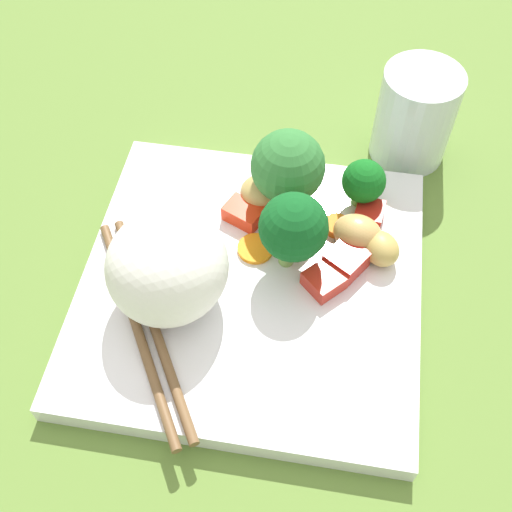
# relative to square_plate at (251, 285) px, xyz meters

# --- Properties ---
(ground_plane) EXTENTS (1.10, 1.10, 0.02)m
(ground_plane) POSITION_rel_square_plate_xyz_m (0.00, 0.00, -0.02)
(ground_plane) COLOR olive
(square_plate) EXTENTS (0.28, 0.28, 0.02)m
(square_plate) POSITION_rel_square_plate_xyz_m (0.00, 0.00, 0.00)
(square_plate) COLOR white
(square_plate) RESTS_ON ground_plane
(rice_mound) EXTENTS (0.12, 0.12, 0.08)m
(rice_mound) POSITION_rel_square_plate_xyz_m (-0.02, 0.06, 0.05)
(rice_mound) COLOR white
(rice_mound) RESTS_ON square_plate
(broccoli_floret_0) EXTENTS (0.06, 0.06, 0.08)m
(broccoli_floret_0) POSITION_rel_square_plate_xyz_m (0.08, -0.02, 0.05)
(broccoli_floret_0) COLOR #7DC04E
(broccoli_floret_0) RESTS_ON square_plate
(broccoli_floret_1) EXTENTS (0.05, 0.05, 0.07)m
(broccoli_floret_1) POSITION_rel_square_plate_xyz_m (0.02, -0.03, 0.06)
(broccoli_floret_1) COLOR #7FAD52
(broccoli_floret_1) RESTS_ON square_plate
(broccoli_floret_2) EXTENTS (0.04, 0.04, 0.05)m
(broccoli_floret_2) POSITION_rel_square_plate_xyz_m (0.09, -0.08, 0.04)
(broccoli_floret_2) COLOR #6CAB4B
(broccoli_floret_2) RESTS_ON square_plate
(carrot_slice_0) EXTENTS (0.03, 0.03, 0.01)m
(carrot_slice_0) POSITION_rel_square_plate_xyz_m (0.07, -0.04, 0.01)
(carrot_slice_0) COLOR orange
(carrot_slice_0) RESTS_ON square_plate
(carrot_slice_1) EXTENTS (0.03, 0.03, 0.00)m
(carrot_slice_1) POSITION_rel_square_plate_xyz_m (0.03, -0.00, 0.01)
(carrot_slice_1) COLOR orange
(carrot_slice_1) RESTS_ON square_plate
(carrot_slice_2) EXTENTS (0.04, 0.04, 0.00)m
(carrot_slice_2) POSITION_rel_square_plate_xyz_m (0.05, -0.04, 0.01)
(carrot_slice_2) COLOR orange
(carrot_slice_2) RESTS_ON square_plate
(carrot_slice_3) EXTENTS (0.03, 0.03, 0.01)m
(carrot_slice_3) POSITION_rel_square_plate_xyz_m (0.06, -0.06, 0.01)
(carrot_slice_3) COLOR orange
(carrot_slice_3) RESTS_ON square_plate
(pepper_chunk_0) EXTENTS (0.03, 0.03, 0.02)m
(pepper_chunk_0) POSITION_rel_square_plate_xyz_m (0.06, -0.02, 0.02)
(pepper_chunk_0) COLOR red
(pepper_chunk_0) RESTS_ON square_plate
(pepper_chunk_1) EXTENTS (0.04, 0.04, 0.01)m
(pepper_chunk_1) POSITION_rel_square_plate_xyz_m (-0.00, -0.06, 0.02)
(pepper_chunk_1) COLOR red
(pepper_chunk_1) RESTS_ON square_plate
(pepper_chunk_2) EXTENTS (0.04, 0.04, 0.02)m
(pepper_chunk_2) POSITION_rel_square_plate_xyz_m (0.02, -0.07, 0.02)
(pepper_chunk_2) COLOR red
(pepper_chunk_2) RESTS_ON square_plate
(pepper_chunk_3) EXTENTS (0.03, 0.04, 0.01)m
(pepper_chunk_3) POSITION_rel_square_plate_xyz_m (0.06, 0.01, 0.02)
(pepper_chunk_3) COLOR red
(pepper_chunk_3) RESTS_ON square_plate
(pepper_chunk_4) EXTENTS (0.03, 0.03, 0.02)m
(pepper_chunk_4) POSITION_rel_square_plate_xyz_m (0.07, -0.09, 0.02)
(pepper_chunk_4) COLOR red
(pepper_chunk_4) RESTS_ON square_plate
(chicken_piece_0) EXTENTS (0.04, 0.05, 0.03)m
(chicken_piece_0) POSITION_rel_square_plate_xyz_m (0.04, -0.08, 0.02)
(chicken_piece_0) COLOR tan
(chicken_piece_0) RESTS_ON square_plate
(chicken_piece_1) EXTENTS (0.04, 0.04, 0.03)m
(chicken_piece_1) POSITION_rel_square_plate_xyz_m (0.08, 0.00, 0.02)
(chicken_piece_1) COLOR tan
(chicken_piece_1) RESTS_ON square_plate
(chicken_piece_2) EXTENTS (0.04, 0.04, 0.03)m
(chicken_piece_2) POSITION_rel_square_plate_xyz_m (0.03, -0.10, 0.02)
(chicken_piece_2) COLOR tan
(chicken_piece_2) RESTS_ON square_plate
(chopstick_pair) EXTENTS (0.19, 0.11, 0.01)m
(chopstick_pair) POSITION_rel_square_plate_xyz_m (-0.05, 0.07, 0.01)
(chopstick_pair) COLOR brown
(chopstick_pair) RESTS_ON square_plate
(drinking_glass) EXTENTS (0.07, 0.07, 0.09)m
(drinking_glass) POSITION_rel_square_plate_xyz_m (0.17, -0.13, 0.04)
(drinking_glass) COLOR silver
(drinking_glass) RESTS_ON ground_plane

